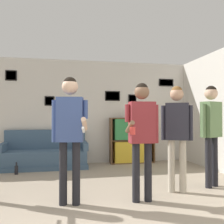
% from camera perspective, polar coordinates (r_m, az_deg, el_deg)
% --- Properties ---
extents(wall_back, '(8.48, 0.08, 2.70)m').
position_cam_1_polar(wall_back, '(6.60, -8.24, 0.11)').
color(wall_back, beige).
rests_on(wall_back, ground_plane).
extents(couch, '(2.00, 0.80, 0.89)m').
position_cam_1_polar(couch, '(6.26, -15.07, -9.54)').
color(couch, '#3D5670').
rests_on(couch, ground_plane).
extents(bookshelf, '(1.17, 0.30, 1.19)m').
position_cam_1_polar(bookshelf, '(6.65, 4.61, -6.48)').
color(bookshelf, brown).
rests_on(bookshelf, ground_plane).
extents(person_player_foreground_center, '(0.49, 0.52, 1.77)m').
position_cam_1_polar(person_player_foreground_center, '(3.51, -9.62, -2.96)').
color(person_player_foreground_center, black).
rests_on(person_player_foreground_center, ground_plane).
extents(person_watcher_holding_cup, '(0.51, 0.42, 1.70)m').
position_cam_1_polar(person_watcher_holding_cup, '(3.62, 6.86, -3.69)').
color(person_watcher_holding_cup, black).
rests_on(person_watcher_holding_cup, ground_plane).
extents(person_spectator_near_bookshelf, '(0.46, 0.33, 1.71)m').
position_cam_1_polar(person_spectator_near_bookshelf, '(4.17, 14.60, -3.25)').
color(person_spectator_near_bookshelf, '#B7AD99').
rests_on(person_spectator_near_bookshelf, ground_plane).
extents(person_spectator_far_right, '(0.46, 0.33, 1.76)m').
position_cam_1_polar(person_spectator_far_right, '(4.67, 21.74, -2.57)').
color(person_spectator_far_right, black).
rests_on(person_spectator_far_right, ground_plane).
extents(bottle_on_floor, '(0.07, 0.07, 0.26)m').
position_cam_1_polar(bottle_on_floor, '(5.76, -21.02, -12.20)').
color(bottle_on_floor, black).
rests_on(bottle_on_floor, ground_plane).
extents(drinking_cup, '(0.07, 0.07, 0.09)m').
position_cam_1_polar(drinking_cup, '(6.65, 5.46, -0.92)').
color(drinking_cup, yellow).
rests_on(drinking_cup, bookshelf).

